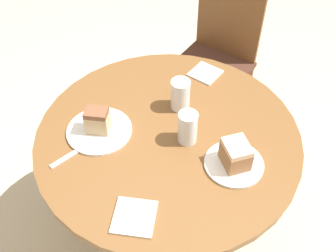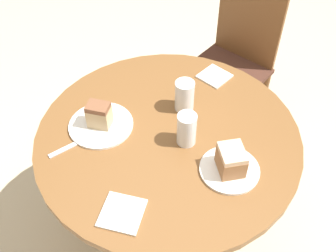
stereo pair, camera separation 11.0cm
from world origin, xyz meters
TOP-DOWN VIEW (x-y plane):
  - ground_plane at (0.00, 0.00)m, footprint 8.00×8.00m
  - table at (0.00, 0.00)m, footprint 0.98×0.98m
  - chair at (-0.10, 0.85)m, footprint 0.48×0.53m
  - plate_near at (-0.24, -0.09)m, footprint 0.24×0.24m
  - plate_far at (0.27, -0.04)m, footprint 0.21×0.21m
  - cake_slice_near at (-0.24, -0.09)m, footprint 0.10×0.08m
  - cake_slice_far at (0.27, -0.04)m, footprint 0.13×0.13m
  - glass_lemonade at (-0.01, 0.15)m, footprint 0.07×0.07m
  - glass_water at (0.08, 0.00)m, footprint 0.07×0.07m
  - napkin_stack at (0.05, -0.36)m, footprint 0.16×0.16m
  - fork at (-0.27, -0.24)m, footprint 0.08×0.15m
  - napkin_side at (0.01, 0.38)m, footprint 0.14×0.14m

SIDE VIEW (x-z plane):
  - ground_plane at x=0.00m, z-range 0.00..0.00m
  - chair at x=-0.10m, z-range 0.01..0.91m
  - table at x=0.00m, z-range 0.17..0.91m
  - fork at x=-0.27m, z-range 0.74..0.75m
  - napkin_stack at x=0.05m, z-range 0.74..0.75m
  - napkin_side at x=0.01m, z-range 0.74..0.75m
  - plate_near at x=-0.24m, z-range 0.74..0.75m
  - plate_far at x=0.27m, z-range 0.74..0.75m
  - glass_water at x=0.08m, z-range 0.73..0.86m
  - cake_slice_far at x=0.27m, z-range 0.75..0.85m
  - glass_lemonade at x=-0.01m, z-range 0.74..0.86m
  - cake_slice_near at x=-0.24m, z-range 0.75..0.85m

